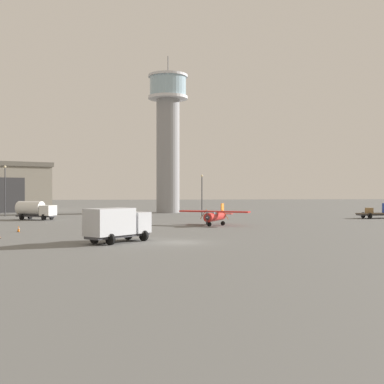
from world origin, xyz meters
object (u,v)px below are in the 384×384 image
object	(u,v)px
light_post_east	(202,191)
airplane_red	(215,215)
control_tower	(168,132)
truck_fuel_tanker_white	(35,210)
traffic_cone_near_right	(19,229)
truck_box_silver	(117,223)
truck_flatbed_blue	(384,211)
light_post_west	(5,186)

from	to	relation	value
light_post_east	airplane_red	bearing A→B (deg)	-92.63
control_tower	truck_fuel_tanker_white	bearing A→B (deg)	-134.55
traffic_cone_near_right	truck_box_silver	bearing A→B (deg)	-47.48
control_tower	truck_flatbed_blue	size ratio (longest dim) A/B	4.54
truck_box_silver	truck_flatbed_blue	bearing A→B (deg)	-8.98
truck_flatbed_blue	airplane_red	bearing A→B (deg)	-162.73
airplane_red	light_post_west	size ratio (longest dim) A/B	1.01
truck_box_silver	truck_flatbed_blue	size ratio (longest dim) A/B	0.89
airplane_red	light_post_west	distance (m)	44.01
truck_box_silver	light_post_west	size ratio (longest dim) A/B	0.70
airplane_red	truck_fuel_tanker_white	size ratio (longest dim) A/B	1.39
light_post_west	traffic_cone_near_right	bearing A→B (deg)	-73.37
truck_fuel_tanker_white	truck_flatbed_blue	size ratio (longest dim) A/B	0.92
truck_box_silver	light_post_east	distance (m)	45.78
light_post_west	light_post_east	xyz separation A→B (m)	(35.67, -4.34, -0.87)
control_tower	airplane_red	bearing A→B (deg)	-83.83
light_post_west	traffic_cone_near_right	xyz separation A→B (m)	(10.52, -35.22, -5.11)
truck_box_silver	traffic_cone_near_right	bearing A→B (deg)	84.85
light_post_east	traffic_cone_near_right	bearing A→B (deg)	-129.17
truck_flatbed_blue	traffic_cone_near_right	world-z (taller)	truck_flatbed_blue
truck_fuel_tanker_white	traffic_cone_near_right	size ratio (longest dim) A/B	9.26
light_post_west	light_post_east	size ratio (longest dim) A/B	1.22
control_tower	airplane_red	world-z (taller)	control_tower
light_post_east	traffic_cone_near_right	xyz separation A→B (m)	(-25.15, -30.88, -4.24)
light_post_west	light_post_east	bearing A→B (deg)	-6.94
airplane_red	traffic_cone_near_right	xyz separation A→B (m)	(-24.12, -8.38, -0.99)
airplane_red	truck_box_silver	world-z (taller)	truck_box_silver
control_tower	traffic_cone_near_right	distance (m)	53.79
light_post_east	traffic_cone_near_right	distance (m)	40.05
truck_fuel_tanker_white	light_post_east	bearing A→B (deg)	38.54
truck_box_silver	truck_flatbed_blue	world-z (taller)	truck_box_silver
truck_box_silver	truck_fuel_tanker_white	distance (m)	39.44
truck_flatbed_blue	traffic_cone_near_right	bearing A→B (deg)	-164.68
control_tower	light_post_west	size ratio (longest dim) A/B	3.59
light_post_west	control_tower	bearing A→B (deg)	21.21
truck_flatbed_blue	traffic_cone_near_right	xyz separation A→B (m)	(-55.33, -22.09, -0.88)
control_tower	light_post_east	world-z (taller)	control_tower
truck_box_silver	light_post_east	xyz separation A→B (m)	(13.41, 43.68, 2.84)
control_tower	traffic_cone_near_right	xyz separation A→B (m)	(-19.94, -47.04, -16.83)
control_tower	truck_flatbed_blue	distance (m)	46.14
control_tower	truck_fuel_tanker_white	xyz separation A→B (m)	(-22.88, -23.24, -15.54)
control_tower	truck_box_silver	xyz separation A→B (m)	(-8.20, -59.84, -15.43)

